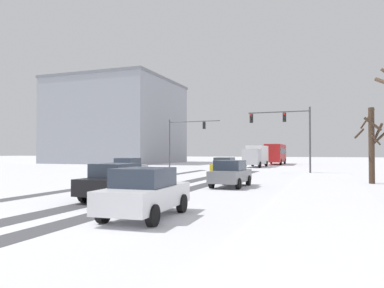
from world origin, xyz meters
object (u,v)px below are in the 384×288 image
car_yellow_cab_lead (225,166)px  office_building_far_left_block (118,122)px  car_silver_second (128,168)px  traffic_signal_near_right (288,126)px  box_truck_delivery (256,155)px  car_black_fourth (117,181)px  car_white_fifth (145,192)px  car_grey_third (231,173)px  bare_tree_sidewalk_mid (372,143)px  traffic_signal_far_left (183,134)px  bus_oncoming (276,153)px

car_yellow_cab_lead → office_building_far_left_block: size_ratio=0.19×
car_silver_second → traffic_signal_near_right: bearing=39.7°
traffic_signal_near_right → box_truck_delivery: 15.82m
car_yellow_cab_lead → car_black_fourth: (0.01, -18.55, 0.00)m
box_truck_delivery → car_white_fifth: bearing=-84.8°
traffic_signal_near_right → car_black_fourth: traffic_signal_near_right is taller
box_truck_delivery → office_building_far_left_block: size_ratio=0.35×
car_grey_third → bare_tree_sidewalk_mid: 10.23m
car_yellow_cab_lead → bare_tree_sidewalk_mid: 13.11m
traffic_signal_near_right → car_white_fifth: size_ratio=1.56×
car_grey_third → office_building_far_left_block: size_ratio=0.19×
car_white_fifth → office_building_far_left_block: size_ratio=0.19×
car_white_fifth → bare_tree_sidewalk_mid: size_ratio=0.81×
traffic_signal_near_right → car_black_fourth: 23.46m
car_yellow_cab_lead → car_silver_second: bearing=-138.1°
traffic_signal_far_left → bare_tree_sidewalk_mid: traffic_signal_far_left is taller
car_silver_second → bare_tree_sidewalk_mid: 18.56m
car_yellow_cab_lead → car_white_fifth: 22.29m
traffic_signal_near_right → car_yellow_cab_lead: bearing=-143.3°
traffic_signal_near_right → bare_tree_sidewalk_mid: (6.41, -9.50, -1.88)m
office_building_far_left_block → bus_oncoming: bearing=0.6°
car_black_fourth → office_building_far_left_block: office_building_far_left_block is taller
office_building_far_left_block → car_grey_third: bearing=-50.7°
car_yellow_cab_lead → car_silver_second: (-6.72, -6.03, 0.00)m
traffic_signal_near_right → traffic_signal_far_left: (-14.16, 7.86, -0.14)m
car_yellow_cab_lead → box_truck_delivery: box_truck_delivery is taller
car_silver_second → car_black_fourth: bearing=-61.8°
car_silver_second → box_truck_delivery: box_truck_delivery is taller
bus_oncoming → box_truck_delivery: bus_oncoming is taller
bus_oncoming → office_building_far_left_block: bearing=-179.4°
traffic_signal_near_right → car_silver_second: bearing=-140.3°
bus_oncoming → car_white_fifth: bearing=-87.4°
traffic_signal_far_left → car_grey_third: size_ratio=1.76×
bus_oncoming → bare_tree_sidewalk_mid: bare_tree_sidewalk_mid is taller
car_silver_second → car_white_fifth: 18.88m
car_yellow_cab_lead → bare_tree_sidewalk_mid: bearing=-25.2°
car_yellow_cab_lead → car_silver_second: 9.03m
car_silver_second → office_building_far_left_block: (-23.07, 35.53, 7.22)m
car_grey_third → car_black_fourth: (-3.33, -7.52, 0.00)m
traffic_signal_near_right → bus_oncoming: size_ratio=0.59×
traffic_signal_far_left → office_building_far_left_block: size_ratio=0.34×
car_grey_third → box_truck_delivery: size_ratio=0.55×
traffic_signal_near_right → car_grey_third: bearing=-97.5°
traffic_signal_far_left → box_truck_delivery: bearing=38.0°
car_white_fifth → office_building_far_left_block: bearing=122.7°
bus_oncoming → box_truck_delivery: (-1.30, -11.43, -0.36)m
traffic_signal_far_left → car_black_fourth: size_ratio=1.75×
car_yellow_cab_lead → office_building_far_left_block: office_building_far_left_block is taller
traffic_signal_far_left → car_silver_second: size_ratio=1.74×
traffic_signal_far_left → box_truck_delivery: size_ratio=0.97×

